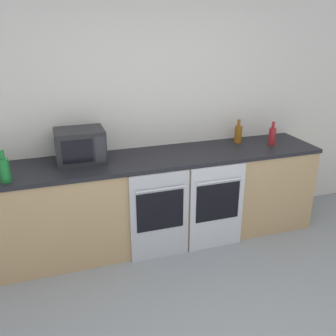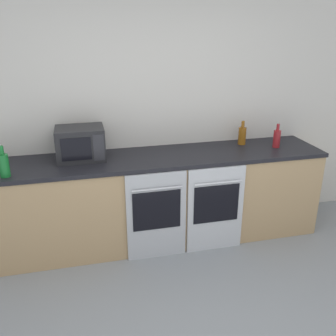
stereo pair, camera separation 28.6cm
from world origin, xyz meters
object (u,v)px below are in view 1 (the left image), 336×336
oven_right (217,207)px  microwave (80,146)px  bottle_green (4,170)px  bottle_amber (238,134)px  oven_left (160,216)px  bottle_red (272,136)px

oven_right → microwave: size_ratio=1.97×
oven_right → bottle_green: (-1.87, 0.13, 0.58)m
microwave → bottle_amber: (1.69, 0.07, -0.06)m
oven_right → bottle_green: bearing=176.1°
microwave → bottle_amber: size_ratio=1.76×
oven_left → bottle_green: 1.41m
oven_right → microwave: bearing=160.9°
oven_left → bottle_green: (-1.28, 0.13, 0.58)m
bottle_green → bottle_amber: (2.33, 0.37, -0.01)m
oven_left → microwave: size_ratio=1.97×
bottle_red → oven_left: bearing=-166.8°
oven_left → oven_right: (0.59, 0.00, 0.00)m
oven_right → bottle_red: bottle_red is taller
oven_left → microwave: bearing=146.3°
oven_left → bottle_red: 1.51m
microwave → bottle_red: microwave is taller
bottle_red → bottle_green: bottle_green is taller
microwave → bottle_green: microwave is taller
bottle_green → bottle_amber: 2.36m
oven_left → oven_right: same height
bottle_green → oven_left: bearing=-5.7°
bottle_green → bottle_amber: size_ratio=1.07×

